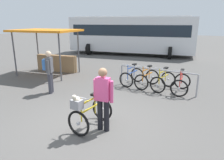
{
  "coord_description": "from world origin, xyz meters",
  "views": [
    {
      "loc": [
        3.04,
        -4.27,
        2.72
      ],
      "look_at": [
        0.05,
        1.04,
        1.0
      ],
      "focal_mm": 33.75,
      "sensor_mm": 36.0,
      "label": 1
    }
  ],
  "objects_px": {
    "featured_bicycle": "(88,112)",
    "person_with_featured_bike": "(103,97)",
    "racked_bike_blue": "(132,77)",
    "market_stall": "(51,47)",
    "racked_bike_red": "(181,84)",
    "bus_distant": "(131,33)",
    "racked_bike_yellow": "(163,81)",
    "pedestrian_with_backpack": "(49,69)",
    "racked_bike_orange": "(147,79)"
  },
  "relations": [
    {
      "from": "featured_bicycle",
      "to": "market_stall",
      "type": "distance_m",
      "value": 6.75
    },
    {
      "from": "featured_bicycle",
      "to": "pedestrian_with_backpack",
      "type": "height_order",
      "value": "pedestrian_with_backpack"
    },
    {
      "from": "racked_bike_red",
      "to": "person_with_featured_bike",
      "type": "bearing_deg",
      "value": -105.35
    },
    {
      "from": "racked_bike_orange",
      "to": "market_stall",
      "type": "distance_m",
      "value": 5.43
    },
    {
      "from": "pedestrian_with_backpack",
      "to": "bus_distant",
      "type": "bearing_deg",
      "value": 97.31
    },
    {
      "from": "featured_bicycle",
      "to": "pedestrian_with_backpack",
      "type": "bearing_deg",
      "value": 151.18
    },
    {
      "from": "racked_bike_blue",
      "to": "racked_bike_orange",
      "type": "relative_size",
      "value": 1.0
    },
    {
      "from": "market_stall",
      "to": "racked_bike_yellow",
      "type": "bearing_deg",
      "value": 0.42
    },
    {
      "from": "racked_bike_blue",
      "to": "market_stall",
      "type": "relative_size",
      "value": 0.34
    },
    {
      "from": "bus_distant",
      "to": "market_stall",
      "type": "xyz_separation_m",
      "value": [
        -0.97,
        -7.99,
        -0.35
      ]
    },
    {
      "from": "racked_bike_red",
      "to": "bus_distant",
      "type": "bearing_deg",
      "value": 125.85
    },
    {
      "from": "racked_bike_yellow",
      "to": "pedestrian_with_backpack",
      "type": "height_order",
      "value": "pedestrian_with_backpack"
    },
    {
      "from": "racked_bike_red",
      "to": "pedestrian_with_backpack",
      "type": "relative_size",
      "value": 0.7
    },
    {
      "from": "racked_bike_red",
      "to": "bus_distant",
      "type": "xyz_separation_m",
      "value": [
        -5.76,
        7.97,
        1.37
      ]
    },
    {
      "from": "racked_bike_blue",
      "to": "person_with_featured_bike",
      "type": "relative_size",
      "value": 0.71
    },
    {
      "from": "racked_bike_blue",
      "to": "featured_bicycle",
      "type": "xyz_separation_m",
      "value": [
        0.65,
        -4.19,
        0.12
      ]
    },
    {
      "from": "racked_bike_red",
      "to": "featured_bicycle",
      "type": "relative_size",
      "value": 0.94
    },
    {
      "from": "racked_bike_blue",
      "to": "pedestrian_with_backpack",
      "type": "xyz_separation_m",
      "value": [
        -2.32,
        -2.56,
        0.57
      ]
    },
    {
      "from": "racked_bike_orange",
      "to": "person_with_featured_bike",
      "type": "relative_size",
      "value": 0.71
    },
    {
      "from": "racked_bike_red",
      "to": "featured_bicycle",
      "type": "height_order",
      "value": "featured_bicycle"
    },
    {
      "from": "bus_distant",
      "to": "pedestrian_with_backpack",
      "type": "bearing_deg",
      "value": -82.69
    },
    {
      "from": "featured_bicycle",
      "to": "racked_bike_red",
      "type": "bearing_deg",
      "value": 70.71
    },
    {
      "from": "racked_bike_yellow",
      "to": "market_stall",
      "type": "xyz_separation_m",
      "value": [
        -6.03,
        -0.04,
        1.03
      ]
    },
    {
      "from": "featured_bicycle",
      "to": "racked_bike_blue",
      "type": "bearing_deg",
      "value": 98.87
    },
    {
      "from": "racked_bike_yellow",
      "to": "racked_bike_red",
      "type": "relative_size",
      "value": 1.04
    },
    {
      "from": "market_stall",
      "to": "pedestrian_with_backpack",
      "type": "bearing_deg",
      "value": -46.88
    },
    {
      "from": "racked_bike_red",
      "to": "racked_bike_yellow",
      "type": "bearing_deg",
      "value": 178.16
    },
    {
      "from": "racked_bike_yellow",
      "to": "racked_bike_red",
      "type": "xyz_separation_m",
      "value": [
        0.7,
        -0.02,
        0.0
      ]
    },
    {
      "from": "racked_bike_blue",
      "to": "racked_bike_yellow",
      "type": "distance_m",
      "value": 1.4
    },
    {
      "from": "featured_bicycle",
      "to": "bus_distant",
      "type": "bearing_deg",
      "value": 109.63
    },
    {
      "from": "featured_bicycle",
      "to": "person_with_featured_bike",
      "type": "bearing_deg",
      "value": 24.54
    },
    {
      "from": "racked_bike_orange",
      "to": "racked_bike_yellow",
      "type": "bearing_deg",
      "value": -1.84
    },
    {
      "from": "pedestrian_with_backpack",
      "to": "racked_bike_blue",
      "type": "bearing_deg",
      "value": 47.85
    },
    {
      "from": "racked_bike_orange",
      "to": "market_stall",
      "type": "height_order",
      "value": "market_stall"
    },
    {
      "from": "racked_bike_orange",
      "to": "pedestrian_with_backpack",
      "type": "xyz_separation_m",
      "value": [
        -3.02,
        -2.54,
        0.57
      ]
    },
    {
      "from": "racked_bike_red",
      "to": "bus_distant",
      "type": "relative_size",
      "value": 0.11
    },
    {
      "from": "racked_bike_yellow",
      "to": "racked_bike_red",
      "type": "height_order",
      "value": "same"
    },
    {
      "from": "pedestrian_with_backpack",
      "to": "bus_distant",
      "type": "height_order",
      "value": "bus_distant"
    },
    {
      "from": "racked_bike_orange",
      "to": "racked_bike_yellow",
      "type": "distance_m",
      "value": 0.7
    },
    {
      "from": "racked_bike_orange",
      "to": "racked_bike_red",
      "type": "relative_size",
      "value": 1.02
    },
    {
      "from": "racked_bike_yellow",
      "to": "person_with_featured_bike",
      "type": "xyz_separation_m",
      "value": [
        -0.39,
        -3.99,
        0.54
      ]
    },
    {
      "from": "racked_bike_yellow",
      "to": "bus_distant",
      "type": "bearing_deg",
      "value": 122.48
    },
    {
      "from": "racked_bike_yellow",
      "to": "person_with_featured_bike",
      "type": "bearing_deg",
      "value": -95.56
    },
    {
      "from": "racked_bike_blue",
      "to": "market_stall",
      "type": "bearing_deg",
      "value": -178.9
    },
    {
      "from": "racked_bike_orange",
      "to": "featured_bicycle",
      "type": "xyz_separation_m",
      "value": [
        -0.04,
        -4.17,
        0.12
      ]
    },
    {
      "from": "bus_distant",
      "to": "market_stall",
      "type": "relative_size",
      "value": 2.97
    },
    {
      "from": "featured_bicycle",
      "to": "person_with_featured_bike",
      "type": "xyz_separation_m",
      "value": [
        0.36,
        0.16,
        0.42
      ]
    },
    {
      "from": "pedestrian_with_backpack",
      "to": "person_with_featured_bike",
      "type": "bearing_deg",
      "value": -23.87
    },
    {
      "from": "pedestrian_with_backpack",
      "to": "market_stall",
      "type": "xyz_separation_m",
      "value": [
        -2.31,
        2.47,
        0.46
      ]
    },
    {
      "from": "racked_bike_yellow",
      "to": "pedestrian_with_backpack",
      "type": "relative_size",
      "value": 0.72
    }
  ]
}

